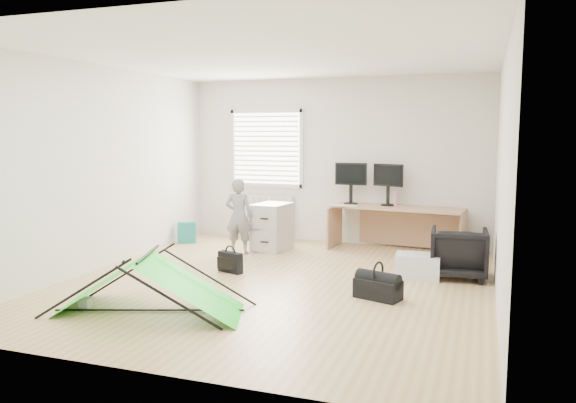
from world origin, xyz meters
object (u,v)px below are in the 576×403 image
(office_chair, at_px, (459,253))
(storage_crate, at_px, (417,266))
(monitor_right, at_px, (388,190))
(kite, at_px, (149,283))
(duffel_bag, at_px, (378,289))
(desk, at_px, (397,229))
(laptop_bag, at_px, (230,262))
(filing_cabinet, at_px, (272,227))
(thermos, at_px, (396,199))
(monitor_left, at_px, (351,189))
(person, at_px, (239,216))

(office_chair, relative_size, storage_crate, 1.29)
(monitor_right, xyz_separation_m, storage_crate, (0.66, -1.70, -0.77))
(kite, height_order, duffel_bag, kite)
(desk, xyz_separation_m, laptop_bag, (-1.84, -2.10, -0.21))
(desk, bearing_deg, filing_cabinet, -155.15)
(filing_cabinet, relative_size, thermos, 3.18)
(duffel_bag, bearing_deg, filing_cabinet, 153.39)
(monitor_right, distance_m, storage_crate, 1.98)
(filing_cabinet, xyz_separation_m, laptop_bag, (-0.01, -1.51, -0.23))
(office_chair, bearing_deg, storage_crate, 18.08)
(thermos, bearing_deg, laptop_bag, -129.23)
(monitor_left, bearing_deg, desk, -6.21)
(filing_cabinet, distance_m, storage_crate, 2.54)
(monitor_right, xyz_separation_m, laptop_bag, (-1.68, -2.21, -0.79))
(monitor_right, bearing_deg, office_chair, -33.40)
(filing_cabinet, distance_m, laptop_bag, 1.53)
(office_chair, relative_size, person, 0.61)
(thermos, distance_m, kite, 4.41)
(person, bearing_deg, desk, -161.57)
(monitor_left, height_order, thermos, monitor_left)
(filing_cabinet, height_order, monitor_left, monitor_left)
(thermos, bearing_deg, monitor_right, 174.45)
(filing_cabinet, bearing_deg, monitor_right, 29.95)
(desk, distance_m, filing_cabinet, 1.93)
(kite, height_order, storage_crate, kite)
(monitor_right, relative_size, storage_crate, 0.93)
(thermos, bearing_deg, desk, -67.90)
(duffel_bag, bearing_deg, laptop_bag, -176.04)
(thermos, height_order, person, person)
(monitor_right, bearing_deg, laptop_bag, -107.73)
(monitor_left, distance_m, laptop_bag, 2.58)
(storage_crate, bearing_deg, filing_cabinet, 156.95)
(desk, bearing_deg, monitor_right, 152.17)
(office_chair, bearing_deg, laptop_bag, 10.84)
(filing_cabinet, distance_m, monitor_right, 1.90)
(office_chair, relative_size, duffel_bag, 1.40)
(monitor_left, distance_m, monitor_right, 0.59)
(filing_cabinet, xyz_separation_m, storage_crate, (2.33, -0.99, -0.21))
(monitor_left, relative_size, kite, 0.26)
(desk, relative_size, laptop_bag, 5.60)
(thermos, relative_size, person, 0.20)
(desk, height_order, monitor_left, monitor_left)
(kite, bearing_deg, desk, 44.34)
(monitor_right, xyz_separation_m, person, (-2.05, -1.11, -0.35))
(desk, xyz_separation_m, monitor_left, (-0.75, 0.09, 0.58))
(storage_crate, bearing_deg, monitor_right, 111.26)
(storage_crate, relative_size, duffel_bag, 1.09)
(storage_crate, xyz_separation_m, laptop_bag, (-2.34, -0.52, -0.02))
(desk, height_order, person, person)
(kite, xyz_separation_m, laptop_bag, (0.09, 1.75, -0.17))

